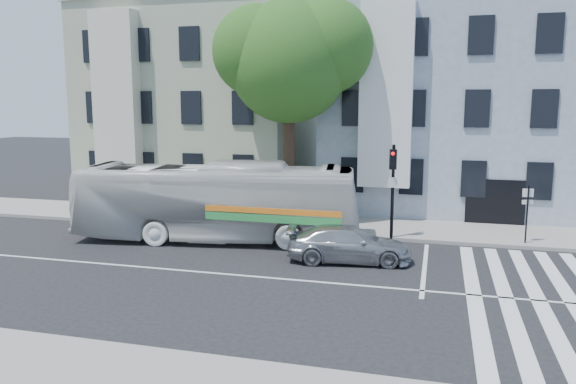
% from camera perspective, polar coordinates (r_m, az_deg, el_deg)
% --- Properties ---
extents(ground, '(120.00, 120.00, 0.00)m').
position_cam_1_polar(ground, '(19.11, -6.59, -8.28)').
color(ground, black).
rests_on(ground, ground).
extents(sidewalk_far, '(80.00, 4.00, 0.15)m').
position_cam_1_polar(sidewalk_far, '(26.44, -0.19, -3.13)').
color(sidewalk_far, gray).
rests_on(sidewalk_far, ground).
extents(building_left, '(12.00, 10.00, 11.00)m').
position_cam_1_polar(building_left, '(34.78, -8.41, 8.74)').
color(building_left, '#A4AE92').
rests_on(building_left, ground).
extents(building_right, '(12.00, 10.00, 11.00)m').
position_cam_1_polar(building_right, '(31.92, 15.60, 8.47)').
color(building_right, gray).
rests_on(building_right, ground).
extents(street_tree, '(7.30, 5.90, 11.10)m').
position_cam_1_polar(street_tree, '(26.61, 0.35, 13.75)').
color(street_tree, '#2D2116').
rests_on(street_tree, ground).
extents(bus, '(4.48, 11.97, 3.26)m').
position_cam_1_polar(bus, '(23.32, -7.18, -0.98)').
color(bus, silver).
rests_on(bus, ground).
extents(sedan, '(2.42, 4.64, 1.29)m').
position_cam_1_polar(sedan, '(20.39, 6.20, -5.28)').
color(sedan, '#A8ABAF').
rests_on(sedan, ground).
extents(hedge, '(8.54, 1.36, 0.70)m').
position_cam_1_polar(hedge, '(25.99, -6.10, -2.44)').
color(hedge, '#1F541B').
rests_on(hedge, sidewalk_far).
extents(traffic_signal, '(0.41, 0.52, 3.99)m').
position_cam_1_polar(traffic_signal, '(23.14, 10.59, 1.24)').
color(traffic_signal, black).
rests_on(traffic_signal, ground).
extents(far_sign_pole, '(0.42, 0.19, 2.33)m').
position_cam_1_polar(far_sign_pole, '(24.09, 23.14, -1.31)').
color(far_sign_pole, black).
rests_on(far_sign_pole, sidewalk_far).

